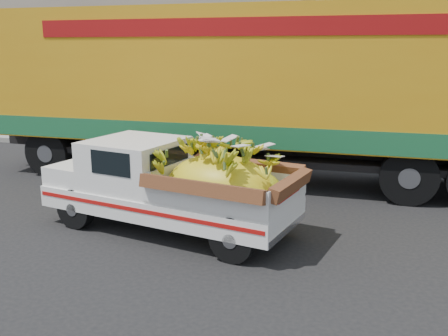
# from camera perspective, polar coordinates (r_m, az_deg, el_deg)

# --- Properties ---
(ground) EXTENTS (100.00, 100.00, 0.00)m
(ground) POSITION_cam_1_polar(r_m,az_deg,el_deg) (8.73, -8.03, -6.34)
(ground) COLOR black
(ground) RESTS_ON ground
(curb) EXTENTS (60.00, 0.25, 0.15)m
(curb) POSITION_cam_1_polar(r_m,az_deg,el_deg) (14.06, 1.56, 1.76)
(curb) COLOR gray
(curb) RESTS_ON ground
(sidewalk) EXTENTS (60.00, 4.00, 0.14)m
(sidewalk) POSITION_cam_1_polar(r_m,az_deg,el_deg) (16.07, 3.40, 3.21)
(sidewalk) COLOR gray
(sidewalk) RESTS_ON ground
(building_left) EXTENTS (18.00, 6.00, 5.00)m
(building_left) POSITION_cam_1_polar(r_m,az_deg,el_deg) (24.19, -12.56, 12.18)
(building_left) COLOR gray
(building_left) RESTS_ON ground
(pickup_truck) EXTENTS (4.42, 2.38, 1.47)m
(pickup_truck) POSITION_cam_1_polar(r_m,az_deg,el_deg) (8.01, -4.45, -2.12)
(pickup_truck) COLOR black
(pickup_truck) RESTS_ON ground
(semi_trailer) EXTENTS (12.01, 2.64, 3.80)m
(semi_trailer) POSITION_cam_1_polar(r_m,az_deg,el_deg) (11.22, 2.56, 9.31)
(semi_trailer) COLOR black
(semi_trailer) RESTS_ON ground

